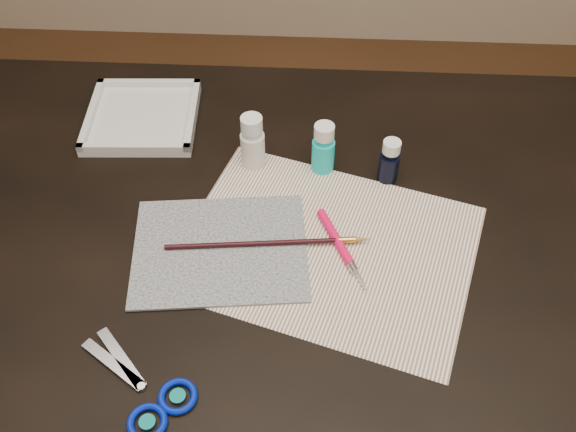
{
  "coord_description": "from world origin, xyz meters",
  "views": [
    {
      "loc": [
        0.03,
        -0.64,
        1.51
      ],
      "look_at": [
        0.0,
        0.0,
        0.8
      ],
      "focal_mm": 40.0,
      "sensor_mm": 36.0,
      "label": 1
    }
  ],
  "objects_px": {
    "paint_bottle_cyan": "(323,148)",
    "palette_tray": "(142,116)",
    "paint_bottle_navy": "(389,161)",
    "paper": "(327,248)",
    "canvas": "(220,249)",
    "paint_bottle_white": "(252,142)",
    "scissors": "(129,382)"
  },
  "relations": [
    {
      "from": "paint_bottle_cyan",
      "to": "palette_tray",
      "type": "xyz_separation_m",
      "value": [
        -0.33,
        0.11,
        -0.04
      ]
    },
    {
      "from": "palette_tray",
      "to": "paint_bottle_navy",
      "type": "bearing_deg",
      "value": -16.11
    },
    {
      "from": "paint_bottle_navy",
      "to": "palette_tray",
      "type": "distance_m",
      "value": 0.46
    },
    {
      "from": "paint_bottle_navy",
      "to": "palette_tray",
      "type": "bearing_deg",
      "value": 163.89
    },
    {
      "from": "paper",
      "to": "canvas",
      "type": "relative_size",
      "value": 1.65
    },
    {
      "from": "paper",
      "to": "palette_tray",
      "type": "xyz_separation_m",
      "value": [
        -0.34,
        0.29,
        0.01
      ]
    },
    {
      "from": "paint_bottle_white",
      "to": "scissors",
      "type": "bearing_deg",
      "value": -106.41
    },
    {
      "from": "scissors",
      "to": "canvas",
      "type": "bearing_deg",
      "value": -77.53
    },
    {
      "from": "paper",
      "to": "scissors",
      "type": "xyz_separation_m",
      "value": [
        -0.25,
        -0.24,
        0.0
      ]
    },
    {
      "from": "paint_bottle_cyan",
      "to": "palette_tray",
      "type": "height_order",
      "value": "paint_bottle_cyan"
    },
    {
      "from": "paint_bottle_cyan",
      "to": "paint_bottle_navy",
      "type": "relative_size",
      "value": 1.15
    },
    {
      "from": "paper",
      "to": "paint_bottle_navy",
      "type": "relative_size",
      "value": 5.33
    },
    {
      "from": "paper",
      "to": "canvas",
      "type": "height_order",
      "value": "canvas"
    },
    {
      "from": "canvas",
      "to": "paint_bottle_white",
      "type": "distance_m",
      "value": 0.2
    },
    {
      "from": "scissors",
      "to": "palette_tray",
      "type": "bearing_deg",
      "value": -46.04
    },
    {
      "from": "paint_bottle_cyan",
      "to": "scissors",
      "type": "distance_m",
      "value": 0.49
    },
    {
      "from": "paint_bottle_white",
      "to": "palette_tray",
      "type": "relative_size",
      "value": 0.51
    },
    {
      "from": "paint_bottle_navy",
      "to": "paint_bottle_white",
      "type": "bearing_deg",
      "value": 173.81
    },
    {
      "from": "paper",
      "to": "paint_bottle_cyan",
      "type": "distance_m",
      "value": 0.18
    },
    {
      "from": "paint_bottle_cyan",
      "to": "paint_bottle_navy",
      "type": "xyz_separation_m",
      "value": [
        0.11,
        -0.02,
        -0.01
      ]
    },
    {
      "from": "paint_bottle_white",
      "to": "palette_tray",
      "type": "height_order",
      "value": "paint_bottle_white"
    },
    {
      "from": "paint_bottle_white",
      "to": "palette_tray",
      "type": "bearing_deg",
      "value": 154.31
    },
    {
      "from": "scissors",
      "to": "paper",
      "type": "bearing_deg",
      "value": -102.2
    },
    {
      "from": "paper",
      "to": "paint_bottle_white",
      "type": "relative_size",
      "value": 4.31
    },
    {
      "from": "paint_bottle_navy",
      "to": "scissors",
      "type": "height_order",
      "value": "paint_bottle_navy"
    },
    {
      "from": "paper",
      "to": "paint_bottle_cyan",
      "type": "height_order",
      "value": "paint_bottle_cyan"
    },
    {
      "from": "paint_bottle_navy",
      "to": "palette_tray",
      "type": "height_order",
      "value": "paint_bottle_navy"
    },
    {
      "from": "paper",
      "to": "canvas",
      "type": "xyz_separation_m",
      "value": [
        -0.16,
        -0.01,
        0.0
      ]
    },
    {
      "from": "canvas",
      "to": "paint_bottle_white",
      "type": "xyz_separation_m",
      "value": [
        0.03,
        0.2,
        0.05
      ]
    },
    {
      "from": "scissors",
      "to": "paint_bottle_white",
      "type": "bearing_deg",
      "value": -72.14
    },
    {
      "from": "paper",
      "to": "canvas",
      "type": "distance_m",
      "value": 0.16
    },
    {
      "from": "paper",
      "to": "paint_bottle_navy",
      "type": "xyz_separation_m",
      "value": [
        0.1,
        0.16,
        0.04
      ]
    }
  ]
}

